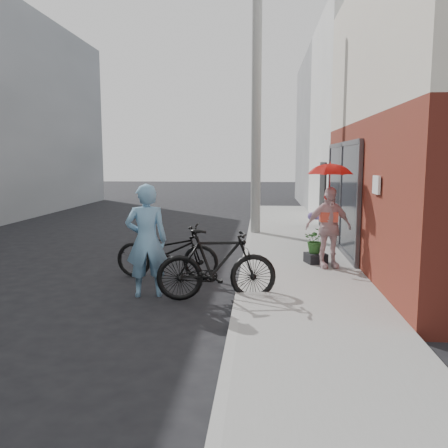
# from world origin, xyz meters

# --- Properties ---
(ground) EXTENTS (80.00, 80.00, 0.00)m
(ground) POSITION_xyz_m (0.00, 0.00, 0.00)
(ground) COLOR black
(ground) RESTS_ON ground
(sidewalk) EXTENTS (2.20, 24.00, 0.12)m
(sidewalk) POSITION_xyz_m (2.10, 2.00, 0.06)
(sidewalk) COLOR gray
(sidewalk) RESTS_ON ground
(curb) EXTENTS (0.12, 24.00, 0.12)m
(curb) POSITION_xyz_m (0.94, 2.00, 0.06)
(curb) COLOR #9E9E99
(curb) RESTS_ON ground
(plaster_building) EXTENTS (8.00, 6.00, 7.00)m
(plaster_building) POSITION_xyz_m (7.20, 9.00, 3.50)
(plaster_building) COLOR white
(plaster_building) RESTS_ON ground
(east_building_far) EXTENTS (8.00, 8.00, 7.00)m
(east_building_far) POSITION_xyz_m (7.20, 16.00, 3.50)
(east_building_far) COLOR slate
(east_building_far) RESTS_ON ground
(utility_pole) EXTENTS (0.28, 0.28, 7.00)m
(utility_pole) POSITION_xyz_m (1.10, 6.00, 3.50)
(utility_pole) COLOR #9E9E99
(utility_pole) RESTS_ON ground
(officer) EXTENTS (0.76, 0.59, 1.85)m
(officer) POSITION_xyz_m (-0.58, -0.31, 0.92)
(officer) COLOR #6D9FC2
(officer) RESTS_ON ground
(bike_left) EXTENTS (2.05, 0.90, 1.04)m
(bike_left) POSITION_xyz_m (-0.48, 0.86, 0.52)
(bike_left) COLOR black
(bike_left) RESTS_ON ground
(bike_right) EXTENTS (1.97, 0.82, 1.15)m
(bike_right) POSITION_xyz_m (0.58, -0.45, 0.57)
(bike_right) COLOR black
(bike_right) RESTS_ON ground
(kimono_woman) EXTENTS (1.00, 0.60, 1.59)m
(kimono_woman) POSITION_xyz_m (2.59, 1.52, 0.91)
(kimono_woman) COLOR beige
(kimono_woman) RESTS_ON sidewalk
(parasol) EXTENTS (0.84, 0.84, 0.73)m
(parasol) POSITION_xyz_m (2.59, 1.52, 2.08)
(parasol) COLOR red
(parasol) RESTS_ON kimono_woman
(planter) EXTENTS (0.48, 0.48, 0.20)m
(planter) POSITION_xyz_m (2.40, 1.91, 0.22)
(planter) COLOR black
(planter) RESTS_ON sidewalk
(potted_plant) EXTENTS (0.49, 0.42, 0.54)m
(potted_plant) POSITION_xyz_m (2.40, 1.91, 0.59)
(potted_plant) COLOR #2C5B24
(potted_plant) RESTS_ON planter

